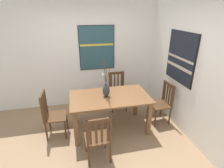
# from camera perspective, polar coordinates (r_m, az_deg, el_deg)

# --- Properties ---
(ground_plane) EXTENTS (6.40, 6.40, 0.03)m
(ground_plane) POSITION_cam_1_polar(r_m,az_deg,el_deg) (3.57, -4.36, -19.53)
(ground_plane) COLOR #8E7051
(wall_back) EXTENTS (6.40, 0.12, 2.70)m
(wall_back) POSITION_cam_1_polar(r_m,az_deg,el_deg) (4.61, -8.38, 9.62)
(wall_back) COLOR silver
(wall_back) RESTS_ON ground_plane
(wall_side) EXTENTS (0.12, 6.40, 2.70)m
(wall_side) POSITION_cam_1_polar(r_m,az_deg,el_deg) (3.56, 26.00, 3.59)
(wall_side) COLOR silver
(wall_side) RESTS_ON ground_plane
(dining_table) EXTENTS (1.60, 0.93, 0.77)m
(dining_table) POSITION_cam_1_polar(r_m,az_deg,el_deg) (3.62, -0.73, -5.70)
(dining_table) COLOR brown
(dining_table) RESTS_ON ground_plane
(centerpiece_vase) EXTENTS (0.15, 0.28, 0.76)m
(centerpiece_vase) POSITION_cam_1_polar(r_m,az_deg,el_deg) (3.50, -1.96, -1.72)
(centerpiece_vase) COLOR #333338
(centerpiece_vase) RESTS_ON dining_table
(chair_0) EXTENTS (0.42, 0.42, 0.95)m
(chair_0) POSITION_cam_1_polar(r_m,az_deg,el_deg) (4.50, 1.78, -2.17)
(chair_0) COLOR #4C301C
(chair_0) RESTS_ON ground_plane
(chair_1) EXTENTS (0.45, 0.45, 0.93)m
(chair_1) POSITION_cam_1_polar(r_m,az_deg,el_deg) (4.11, 15.95, -5.73)
(chair_1) COLOR #4C301C
(chair_1) RESTS_ON ground_plane
(chair_2) EXTENTS (0.44, 0.44, 0.91)m
(chair_2) POSITION_cam_1_polar(r_m,az_deg,el_deg) (3.00, -4.60, -16.91)
(chair_2) COLOR #4C301C
(chair_2) RESTS_ON ground_plane
(chair_3) EXTENTS (0.44, 0.44, 0.96)m
(chair_3) POSITION_cam_1_polar(r_m,az_deg,el_deg) (3.71, -18.94, -9.20)
(chair_3) COLOR #4C301C
(chair_3) RESTS_ON ground_plane
(painting_on_back_wall) EXTENTS (0.90, 0.05, 1.11)m
(painting_on_back_wall) POSITION_cam_1_polar(r_m,az_deg,el_deg) (4.54, -4.91, 11.57)
(painting_on_back_wall) COLOR black
(painting_on_side_wall) EXTENTS (0.05, 0.93, 1.02)m
(painting_on_side_wall) POSITION_cam_1_polar(r_m,az_deg,el_deg) (3.84, 21.47, 7.99)
(painting_on_side_wall) COLOR black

